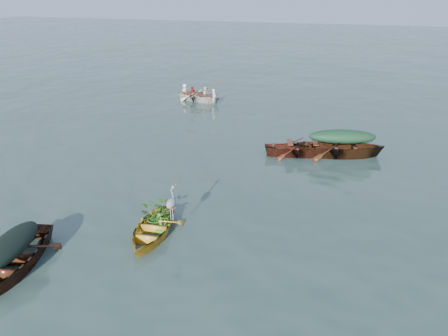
# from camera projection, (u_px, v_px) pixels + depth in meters

# --- Properties ---
(ground) EXTENTS (140.00, 140.00, 0.00)m
(ground) POSITION_uv_depth(u_px,v_px,m) (244.00, 199.00, 13.43)
(ground) COLOR #354A43
(ground) RESTS_ON ground
(yellow_dinghy) EXTENTS (1.60, 3.10, 0.79)m
(yellow_dinghy) POSITION_uv_depth(u_px,v_px,m) (152.00, 236.00, 11.42)
(yellow_dinghy) COLOR gold
(yellow_dinghy) RESTS_ON ground
(dark_covered_boat) EXTENTS (2.21, 4.02, 0.96)m
(dark_covered_boat) POSITION_uv_depth(u_px,v_px,m) (15.00, 269.00, 10.10)
(dark_covered_boat) COLOR #552813
(dark_covered_boat) RESTS_ON ground
(green_tarp_boat) EXTENTS (4.82, 2.58, 1.09)m
(green_tarp_boat) POSITION_uv_depth(u_px,v_px,m) (340.00, 156.00, 16.81)
(green_tarp_boat) COLOR #43210F
(green_tarp_boat) RESTS_ON ground
(open_wooden_boat) EXTENTS (4.13, 2.18, 0.90)m
(open_wooden_boat) POSITION_uv_depth(u_px,v_px,m) (301.00, 156.00, 16.88)
(open_wooden_boat) COLOR #512114
(open_wooden_boat) RESTS_ON ground
(rowed_boat) EXTENTS (3.99, 2.00, 0.89)m
(rowed_boat) POSITION_uv_depth(u_px,v_px,m) (199.00, 101.00, 24.83)
(rowed_boat) COLOR white
(rowed_boat) RESTS_ON ground
(dark_tarp_cover) EXTENTS (1.22, 2.21, 0.40)m
(dark_tarp_cover) POSITION_uv_depth(u_px,v_px,m) (10.00, 244.00, 9.84)
(dark_tarp_cover) COLOR black
(dark_tarp_cover) RESTS_ON dark_covered_boat
(green_tarp_cover) EXTENTS (2.65, 1.42, 0.52)m
(green_tarp_cover) POSITION_uv_depth(u_px,v_px,m) (342.00, 136.00, 16.50)
(green_tarp_cover) COLOR #173924
(green_tarp_cover) RESTS_ON green_tarp_boat
(thwart_benches) EXTENTS (2.10, 1.21, 0.04)m
(thwart_benches) POSITION_uv_depth(u_px,v_px,m) (302.00, 144.00, 16.70)
(thwart_benches) COLOR #522213
(thwart_benches) RESTS_ON open_wooden_boat
(heron) EXTENTS (0.32, 0.43, 0.92)m
(heron) POSITION_uv_depth(u_px,v_px,m) (171.00, 208.00, 11.04)
(heron) COLOR #93969B
(heron) RESTS_ON yellow_dinghy
(dinghy_weeds) EXTENTS (0.79, 0.97, 0.60)m
(dinghy_weeds) POSITION_uv_depth(u_px,v_px,m) (159.00, 203.00, 11.65)
(dinghy_weeds) COLOR #376E1C
(dinghy_weeds) RESTS_ON yellow_dinghy
(rowers) EXTENTS (2.85, 1.62, 0.76)m
(rowers) POSITION_uv_depth(u_px,v_px,m) (199.00, 87.00, 24.51)
(rowers) COLOR white
(rowers) RESTS_ON rowed_boat
(oars) EXTENTS (1.18, 2.67, 0.06)m
(oars) POSITION_uv_depth(u_px,v_px,m) (199.00, 93.00, 24.64)
(oars) COLOR brown
(oars) RESTS_ON rowed_boat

